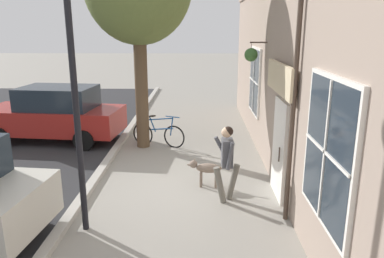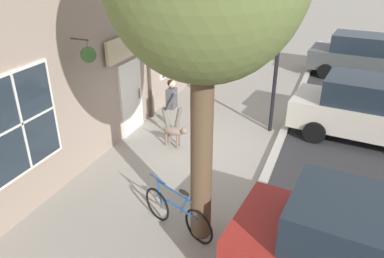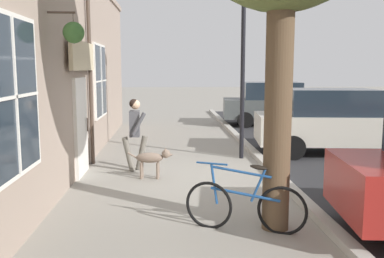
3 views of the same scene
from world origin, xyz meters
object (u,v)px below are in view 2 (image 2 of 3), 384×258
(dog_on_leash, at_px, (175,132))
(parked_car_far_end, at_px, (364,57))
(pedestrian_walking, at_px, (172,102))
(parked_car_mid_block, at_px, (372,111))
(leaning_bicycle, at_px, (177,213))
(street_lamp, at_px, (282,12))

(dog_on_leash, xyz_separation_m, parked_car_far_end, (4.68, 8.29, 0.45))
(pedestrian_walking, bearing_deg, parked_car_mid_block, 17.48)
(pedestrian_walking, bearing_deg, leaning_bicycle, -64.10)
(street_lamp, bearing_deg, dog_on_leash, -138.86)
(leaning_bicycle, xyz_separation_m, parked_car_far_end, (3.28, 11.29, 0.50))
(dog_on_leash, height_order, parked_car_mid_block, parked_car_mid_block)
(pedestrian_walking, height_order, parked_car_far_end, parked_car_far_end)
(pedestrian_walking, bearing_deg, street_lamp, 24.44)
(dog_on_leash, bearing_deg, parked_car_mid_block, 26.33)
(dog_on_leash, relative_size, parked_car_far_end, 0.22)
(parked_car_mid_block, distance_m, street_lamp, 3.66)
(parked_car_far_end, bearing_deg, parked_car_mid_block, -88.58)
(pedestrian_walking, height_order, street_lamp, street_lamp)
(parked_car_mid_block, distance_m, parked_car_far_end, 5.90)
(dog_on_leash, bearing_deg, leaning_bicycle, -64.90)
(parked_car_far_end, bearing_deg, pedestrian_walking, -124.03)
(parked_car_mid_block, relative_size, street_lamp, 0.85)
(parked_car_mid_block, relative_size, parked_car_far_end, 1.00)
(parked_car_mid_block, height_order, street_lamp, street_lamp)
(pedestrian_walking, distance_m, parked_car_far_end, 9.10)
(leaning_bicycle, relative_size, parked_car_far_end, 0.37)
(dog_on_leash, bearing_deg, pedestrian_walking, 119.05)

